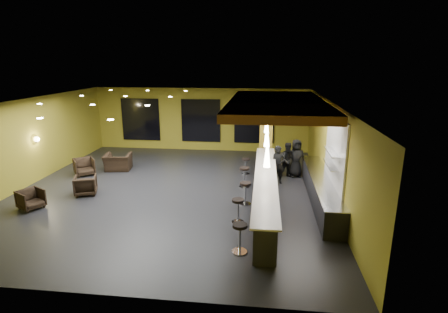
# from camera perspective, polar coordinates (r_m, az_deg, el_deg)

# --- Properties ---
(floor) EXTENTS (12.00, 13.00, 0.10)m
(floor) POSITION_cam_1_polar(r_m,az_deg,el_deg) (14.14, -8.35, -5.57)
(floor) COLOR black
(floor) RESTS_ON ground
(ceiling) EXTENTS (12.00, 13.00, 0.10)m
(ceiling) POSITION_cam_1_polar(r_m,az_deg,el_deg) (13.29, -8.96, 9.08)
(ceiling) COLOR black
(wall_back) EXTENTS (12.00, 0.10, 3.50)m
(wall_back) POSITION_cam_1_polar(r_m,az_deg,el_deg) (19.87, -3.76, 6.06)
(wall_back) COLOR olive
(wall_back) RESTS_ON floor
(wall_front) EXTENTS (12.00, 0.10, 3.50)m
(wall_front) POSITION_cam_1_polar(r_m,az_deg,el_deg) (7.82, -21.27, -10.11)
(wall_front) COLOR olive
(wall_front) RESTS_ON floor
(wall_left) EXTENTS (0.10, 13.00, 3.50)m
(wall_left) POSITION_cam_1_polar(r_m,az_deg,el_deg) (16.26, -29.71, 1.93)
(wall_left) COLOR olive
(wall_left) RESTS_ON floor
(wall_right) EXTENTS (0.10, 13.00, 3.50)m
(wall_right) POSITION_cam_1_polar(r_m,az_deg,el_deg) (13.38, 17.24, 0.76)
(wall_right) COLOR olive
(wall_right) RESTS_ON floor
(wood_soffit) EXTENTS (3.60, 8.00, 0.28)m
(wood_soffit) POSITION_cam_1_polar(r_m,az_deg,el_deg) (13.84, 8.59, 8.55)
(wood_soffit) COLOR #9D5D2E
(wood_soffit) RESTS_ON ceiling
(window_left) EXTENTS (2.20, 0.06, 2.40)m
(window_left) POSITION_cam_1_polar(r_m,az_deg,el_deg) (20.69, -13.44, 5.90)
(window_left) COLOR black
(window_left) RESTS_ON wall_back
(window_center) EXTENTS (2.20, 0.06, 2.40)m
(window_center) POSITION_cam_1_polar(r_m,az_deg,el_deg) (19.77, -3.81, 5.87)
(window_center) COLOR black
(window_center) RESTS_ON wall_back
(window_right) EXTENTS (2.20, 0.06, 2.40)m
(window_right) POSITION_cam_1_polar(r_m,az_deg,el_deg) (19.46, 4.96, 5.69)
(window_right) COLOR black
(window_right) RESTS_ON wall_back
(tile_backsplash) EXTENTS (0.06, 3.20, 2.40)m
(tile_backsplash) POSITION_cam_1_polar(r_m,az_deg,el_deg) (12.35, 17.73, 0.72)
(tile_backsplash) COLOR white
(tile_backsplash) RESTS_ON wall_right
(bar_counter) EXTENTS (0.60, 8.00, 1.00)m
(bar_counter) POSITION_cam_1_polar(r_m,az_deg,el_deg) (12.57, 6.74, -5.57)
(bar_counter) COLOR black
(bar_counter) RESTS_ON floor
(bar_top) EXTENTS (0.78, 8.10, 0.05)m
(bar_top) POSITION_cam_1_polar(r_m,az_deg,el_deg) (12.39, 6.81, -3.30)
(bar_top) COLOR silver
(bar_top) RESTS_ON bar_counter
(prep_counter) EXTENTS (0.70, 6.00, 0.86)m
(prep_counter) POSITION_cam_1_polar(r_m,az_deg,el_deg) (13.23, 15.46, -5.27)
(prep_counter) COLOR black
(prep_counter) RESTS_ON floor
(prep_top) EXTENTS (0.72, 6.00, 0.03)m
(prep_top) POSITION_cam_1_polar(r_m,az_deg,el_deg) (13.08, 15.60, -3.40)
(prep_top) COLOR silver
(prep_top) RESTS_ON prep_counter
(wall_shelf_lower) EXTENTS (0.30, 1.50, 0.03)m
(wall_shelf_lower) POSITION_cam_1_polar(r_m,az_deg,el_deg) (12.24, 17.11, -1.30)
(wall_shelf_lower) COLOR silver
(wall_shelf_lower) RESTS_ON wall_right
(wall_shelf_upper) EXTENTS (0.30, 1.50, 0.03)m
(wall_shelf_upper) POSITION_cam_1_polar(r_m,az_deg,el_deg) (12.12, 17.28, 0.74)
(wall_shelf_upper) COLOR silver
(wall_shelf_upper) RESTS_ON wall_right
(column) EXTENTS (0.60, 0.60, 3.50)m
(column) POSITION_cam_1_polar(r_m,az_deg,el_deg) (16.66, 6.89, 4.15)
(column) COLOR #A58725
(column) RESTS_ON floor
(wall_sconce) EXTENTS (0.22, 0.22, 0.22)m
(wall_sconce) POSITION_cam_1_polar(r_m,az_deg,el_deg) (16.55, -28.26, 2.50)
(wall_sconce) COLOR #FFE5B2
(wall_sconce) RESTS_ON wall_left
(pendant_0) EXTENTS (0.20, 0.20, 0.70)m
(pendant_0) POSITION_cam_1_polar(r_m,az_deg,el_deg) (10.09, 7.05, 0.19)
(pendant_0) COLOR white
(pendant_0) RESTS_ON wood_soffit
(pendant_1) EXTENTS (0.20, 0.20, 0.70)m
(pendant_1) POSITION_cam_1_polar(r_m,az_deg,el_deg) (12.52, 7.01, 3.19)
(pendant_1) COLOR white
(pendant_1) RESTS_ON wood_soffit
(pendant_2) EXTENTS (0.20, 0.20, 0.70)m
(pendant_2) POSITION_cam_1_polar(r_m,az_deg,el_deg) (14.97, 6.98, 5.21)
(pendant_2) COLOR white
(pendant_2) RESTS_ON wood_soffit
(staff_a) EXTENTS (0.65, 0.50, 1.60)m
(staff_a) POSITION_cam_1_polar(r_m,az_deg,el_deg) (14.63, 8.81, -1.34)
(staff_a) COLOR black
(staff_a) RESTS_ON floor
(staff_b) EXTENTS (0.91, 0.81, 1.57)m
(staff_b) POSITION_cam_1_polar(r_m,az_deg,el_deg) (15.40, 10.48, -0.63)
(staff_b) COLOR black
(staff_b) RESTS_ON floor
(staff_c) EXTENTS (0.91, 0.69, 1.68)m
(staff_c) POSITION_cam_1_polar(r_m,az_deg,el_deg) (15.60, 11.68, -0.28)
(staff_c) COLOR black
(staff_c) RESTS_ON floor
(armchair_a) EXTENTS (1.01, 1.00, 0.68)m
(armchair_a) POSITION_cam_1_polar(r_m,az_deg,el_deg) (13.89, -29.00, -6.11)
(armchair_a) COLOR black
(armchair_a) RESTS_ON floor
(armchair_b) EXTENTS (1.02, 1.03, 0.73)m
(armchair_b) POSITION_cam_1_polar(r_m,az_deg,el_deg) (14.42, -21.67, -4.37)
(armchair_b) COLOR black
(armchair_b) RESTS_ON floor
(armchair_c) EXTENTS (1.16, 1.17, 0.77)m
(armchair_c) POSITION_cam_1_polar(r_m,az_deg,el_deg) (16.83, -21.85, -1.56)
(armchair_c) COLOR black
(armchair_c) RESTS_ON floor
(armchair_d) EXTENTS (1.32, 1.20, 0.77)m
(armchair_d) POSITION_cam_1_polar(r_m,az_deg,el_deg) (17.07, -16.91, -0.86)
(armchair_d) COLOR black
(armchair_d) RESTS_ON floor
(bar_stool_0) EXTENTS (0.42, 0.42, 0.82)m
(bar_stool_0) POSITION_cam_1_polar(r_m,az_deg,el_deg) (9.49, 2.60, -12.59)
(bar_stool_0) COLOR silver
(bar_stool_0) RESTS_ON floor
(bar_stool_1) EXTENTS (0.40, 0.40, 0.80)m
(bar_stool_1) POSITION_cam_1_polar(r_m,az_deg,el_deg) (11.09, 2.30, -8.36)
(bar_stool_1) COLOR silver
(bar_stool_1) RESTS_ON floor
(bar_stool_2) EXTENTS (0.42, 0.42, 0.82)m
(bar_stool_2) POSITION_cam_1_polar(r_m,az_deg,el_deg) (12.45, 3.51, -5.56)
(bar_stool_2) COLOR silver
(bar_stool_2) RESTS_ON floor
(bar_stool_3) EXTENTS (0.42, 0.42, 0.84)m
(bar_stool_3) POSITION_cam_1_polar(r_m,az_deg,el_deg) (14.09, 3.35, -2.97)
(bar_stool_3) COLOR silver
(bar_stool_3) RESTS_ON floor
(bar_stool_4) EXTENTS (0.37, 0.37, 0.74)m
(bar_stool_4) POSITION_cam_1_polar(r_m,az_deg,el_deg) (15.73, 3.56, -1.25)
(bar_stool_4) COLOR silver
(bar_stool_4) RESTS_ON floor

